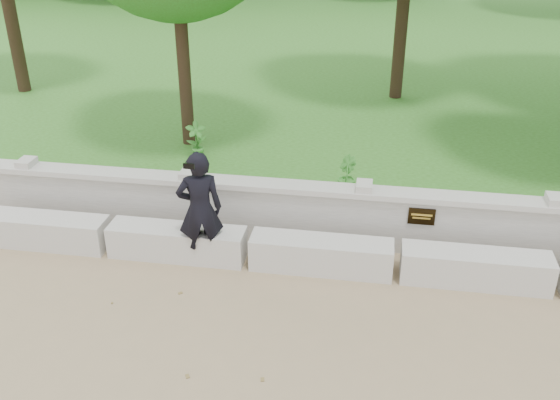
# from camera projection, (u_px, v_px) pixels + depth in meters

# --- Properties ---
(ground) EXTENTS (80.00, 80.00, 0.00)m
(ground) POSITION_uv_depth(u_px,v_px,m) (396.00, 375.00, 6.62)
(ground) COLOR #907A58
(ground) RESTS_ON ground
(lawn) EXTENTS (40.00, 22.00, 0.25)m
(lawn) POSITION_uv_depth(u_px,v_px,m) (395.00, 51.00, 18.87)
(lawn) COLOR #32611A
(lawn) RESTS_ON ground
(concrete_bench) EXTENTS (11.90, 0.45, 0.45)m
(concrete_bench) POSITION_uv_depth(u_px,v_px,m) (397.00, 261.00, 8.18)
(concrete_bench) COLOR beige
(concrete_bench) RESTS_ON ground
(parapet_wall) EXTENTS (12.50, 0.35, 0.90)m
(parapet_wall) POSITION_uv_depth(u_px,v_px,m) (398.00, 220.00, 8.69)
(parapet_wall) COLOR beige
(parapet_wall) RESTS_ON ground
(man_main) EXTENTS (0.70, 0.65, 1.64)m
(man_main) POSITION_uv_depth(u_px,v_px,m) (200.00, 210.00, 8.20)
(man_main) COLOR black
(man_main) RESTS_ON ground
(shrub_a) EXTENTS (0.43, 0.37, 0.69)m
(shrub_a) POSITION_uv_depth(u_px,v_px,m) (197.00, 140.00, 11.04)
(shrub_a) COLOR #39842D
(shrub_a) RESTS_ON lawn
(shrub_b) EXTENTS (0.38, 0.42, 0.64)m
(shrub_b) POSITION_uv_depth(u_px,v_px,m) (346.00, 176.00, 9.75)
(shrub_b) COLOR #39842D
(shrub_b) RESTS_ON lawn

